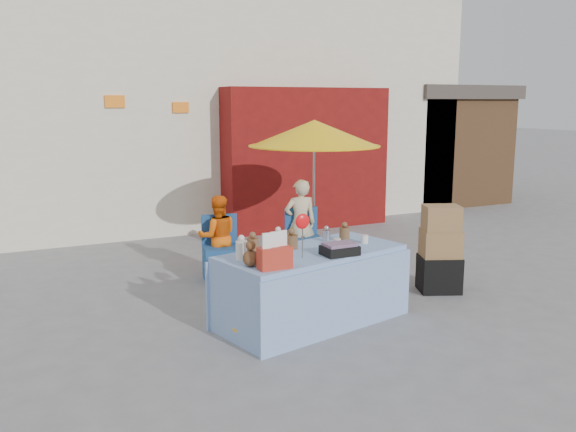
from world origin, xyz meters
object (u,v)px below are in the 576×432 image
chair_left (222,261)px  box_stack (440,252)px  vendor_beige (300,223)px  vendor_orange (218,236)px  chair_right (305,251)px  umbrella (314,134)px  market_table (311,286)px

chair_left → box_stack: box_stack is taller
chair_left → vendor_beige: 1.31m
vendor_orange → chair_right: bearing=-174.4°
chair_left → box_stack: bearing=-25.1°
umbrella → box_stack: 2.52m
box_stack → chair_left: bearing=143.2°
vendor_orange → vendor_beige: bearing=-168.2°
vendor_orange → vendor_beige: size_ratio=0.88×
chair_left → chair_right: size_ratio=1.00×
chair_left → umbrella: bearing=22.2°
chair_left → vendor_beige: vendor_beige is taller
market_table → box_stack: size_ratio=2.03×
market_table → umbrella: bearing=48.2°
chair_right → vendor_beige: 0.40m
market_table → vendor_orange: 2.11m
chair_left → umbrella: (1.55, 0.28, 1.64)m
chair_right → vendor_beige: bearing=103.1°
market_table → vendor_beige: bearing=53.0°
chair_left → vendor_orange: bearing=103.1°
vendor_orange → box_stack: 2.92m
vendor_beige → box_stack: vendor_beige is taller
chair_left → chair_right: same height
chair_right → chair_left: bearing=-168.2°
chair_right → box_stack: bearing=-47.3°
chair_right → umbrella: size_ratio=0.41×
chair_left → chair_right: (1.25, 0.00, 0.00)m
vendor_orange → umbrella: bearing=-162.7°
umbrella → market_table: bearing=-119.0°
chair_left → market_table: bearing=-69.3°
chair_left → vendor_orange: (-0.00, 0.13, 0.30)m
vendor_beige → chair_right: bearing=103.1°
market_table → box_stack: (1.96, 0.25, 0.10)m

